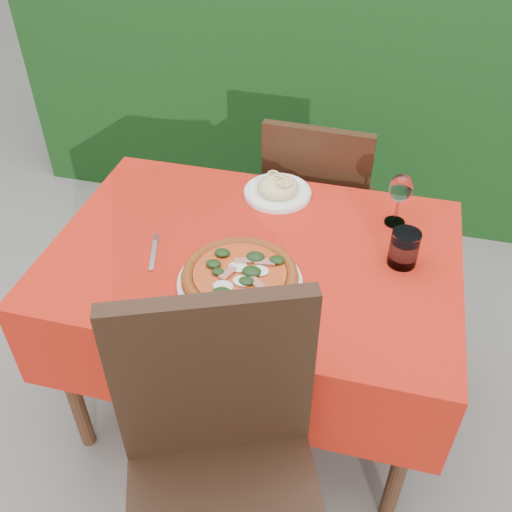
% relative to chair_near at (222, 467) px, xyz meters
% --- Properties ---
extents(ground, '(60.00, 60.00, 0.00)m').
position_rel_chair_near_xyz_m(ground, '(-0.09, 0.64, -0.60)').
color(ground, '#66615C').
rests_on(ground, ground).
extents(hedge, '(3.20, 0.55, 1.78)m').
position_rel_chair_near_xyz_m(hedge, '(-0.09, 2.19, 0.32)').
color(hedge, black).
rests_on(hedge, ground).
extents(dining_table, '(1.26, 0.86, 0.75)m').
position_rel_chair_near_xyz_m(dining_table, '(-0.09, 0.64, -0.00)').
color(dining_table, '#4C2918').
rests_on(dining_table, ground).
extents(chair_near, '(0.62, 0.62, 1.05)m').
position_rel_chair_near_xyz_m(chair_near, '(0.00, 0.00, 0.00)').
color(chair_near, black).
rests_on(chair_near, ground).
extents(chair_far, '(0.43, 0.43, 0.92)m').
position_rel_chair_near_xyz_m(chair_far, '(0.02, 1.27, -0.08)').
color(chair_far, black).
rests_on(chair_far, ground).
extents(pizza_plate, '(0.36, 0.36, 0.07)m').
position_rel_chair_near_xyz_m(pizza_plate, '(-0.08, 0.47, 0.18)').
color(pizza_plate, silver).
rests_on(pizza_plate, dining_table).
extents(pasta_plate, '(0.24, 0.24, 0.07)m').
position_rel_chair_near_xyz_m(pasta_plate, '(-0.08, 0.96, 0.17)').
color(pasta_plate, white).
rests_on(pasta_plate, dining_table).
extents(water_glass, '(0.09, 0.09, 0.11)m').
position_rel_chair_near_xyz_m(water_glass, '(0.36, 0.69, 0.20)').
color(water_glass, silver).
rests_on(water_glass, dining_table).
extents(wine_glass, '(0.08, 0.08, 0.18)m').
position_rel_chair_near_xyz_m(wine_glass, '(0.33, 0.89, 0.28)').
color(wine_glass, silver).
rests_on(wine_glass, dining_table).
extents(fork, '(0.08, 0.19, 0.01)m').
position_rel_chair_near_xyz_m(fork, '(-0.38, 0.54, 0.15)').
color(fork, silver).
rests_on(fork, dining_table).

